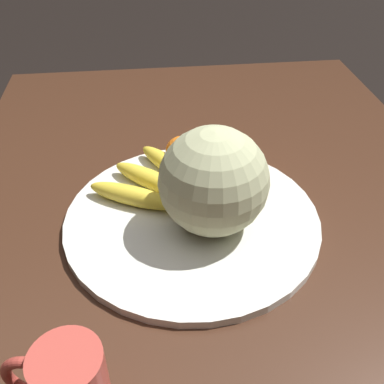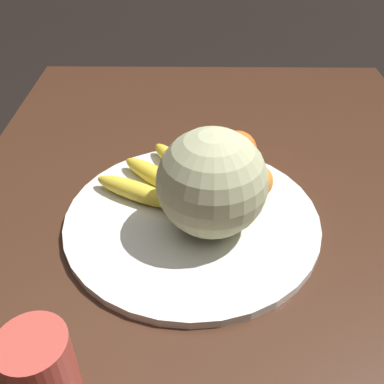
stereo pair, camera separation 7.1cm
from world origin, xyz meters
name	(u,v)px [view 1 (the left image)]	position (x,y,z in m)	size (l,w,h in m)	color
kitchen_table	(216,260)	(0.00, 0.00, 0.66)	(1.30, 0.93, 0.76)	#3D2316
fruit_bowl	(192,219)	(-0.01, 0.05, 0.77)	(0.42, 0.42, 0.01)	silver
melon	(214,181)	(-0.03, 0.02, 0.86)	(0.17, 0.17, 0.17)	#B2B789
banana_bunch	(153,181)	(0.07, 0.11, 0.79)	(0.21, 0.21, 0.03)	brown
orange_front_left	(210,165)	(0.09, 0.00, 0.81)	(0.06, 0.06, 0.06)	orange
orange_front_right	(227,147)	(0.14, -0.04, 0.81)	(0.07, 0.07, 0.07)	orange
orange_mid_center	(250,177)	(0.05, -0.06, 0.81)	(0.06, 0.06, 0.06)	orange
orange_back_left	(181,152)	(0.14, 0.05, 0.81)	(0.06, 0.06, 0.06)	orange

